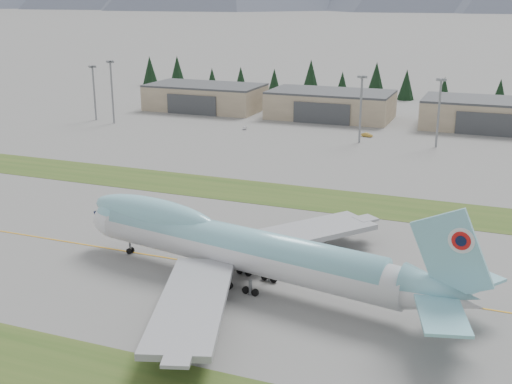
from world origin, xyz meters
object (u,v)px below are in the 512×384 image
at_px(boeing_747_freighter, 238,247).
at_px(hangar_right, 490,114).
at_px(hangar_left, 205,97).
at_px(service_vehicle_a, 245,129).
at_px(service_vehicle_b, 367,137).
at_px(hangar_center, 330,105).

xyz_separation_m(boeing_747_freighter, hangar_right, (34.77, 154.76, -1.10)).
distance_m(boeing_747_freighter, hangar_left, 174.32).
height_order(boeing_747_freighter, service_vehicle_a, boeing_747_freighter).
height_order(hangar_right, service_vehicle_a, hangar_right).
height_order(boeing_747_freighter, service_vehicle_b, boeing_747_freighter).
height_order(hangar_center, service_vehicle_a, hangar_center).
bearing_deg(boeing_747_freighter, service_vehicle_a, 122.06).
bearing_deg(hangar_center, hangar_right, 0.00).
xyz_separation_m(hangar_left, hangar_center, (55.00, 0.00, 0.00)).
bearing_deg(hangar_center, service_vehicle_b, -54.81).
xyz_separation_m(hangar_center, service_vehicle_a, (-23.20, -33.48, -5.39)).
bearing_deg(service_vehicle_b, hangar_left, 88.26).
bearing_deg(hangar_left, boeing_747_freighter, -62.60).
bearing_deg(hangar_center, hangar_left, 180.00).
bearing_deg(service_vehicle_a, hangar_right, 3.42).
bearing_deg(service_vehicle_a, hangar_center, 36.79).
bearing_deg(hangar_right, hangar_center, 180.00).
xyz_separation_m(boeing_747_freighter, service_vehicle_b, (-4.10, 124.79, -6.49)).
bearing_deg(service_vehicle_a, service_vehicle_b, -13.98).
height_order(boeing_747_freighter, hangar_right, boeing_747_freighter).
relative_size(hangar_center, service_vehicle_b, 11.87).
bearing_deg(hangar_center, service_vehicle_a, -124.72).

